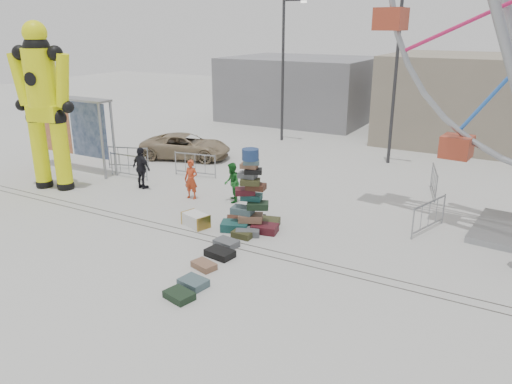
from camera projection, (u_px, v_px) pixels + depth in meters
The scene contains 26 objects.
ground at pixel (184, 245), 15.86m from camera, with size 90.00×90.00×0.00m, color #9E9E99.
track_line_near at pixel (195, 238), 16.35m from camera, with size 40.00×0.04×0.01m, color #47443F.
track_line_far at pixel (202, 234), 16.68m from camera, with size 40.00×0.04×0.01m, color #47443F.
building_right at pixel (495, 101), 28.34m from camera, with size 12.00×8.00×5.00m, color gray.
building_left at pixel (300, 89), 36.10m from camera, with size 10.00×8.00×4.40m, color gray.
lamp_post_right at pixel (398, 72), 23.73m from camera, with size 1.41×0.25×8.00m.
lamp_post_left at pixel (284, 64), 28.62m from camera, with size 1.41×0.25×8.00m.
suitcase_tower at pixel (251, 207), 16.87m from camera, with size 2.13×1.84×2.82m.
crash_test_dummy at pixel (44, 101), 20.19m from camera, with size 2.80×1.23×7.03m.
banner_scaffold at pixel (69, 116), 23.09m from camera, with size 4.83×0.84×3.49m.
steamer_trunk at pixel (196, 220), 17.28m from camera, with size 0.96×0.55×0.45m, color silver.
row_case_0 at pixel (243, 234), 16.43m from camera, with size 0.67×0.56×0.21m, color #393A1D.
row_case_1 at pixel (226, 243), 15.74m from camera, with size 0.75×0.51×0.21m, color #55585C.
row_case_2 at pixel (220, 253), 15.04m from camera, with size 0.85×0.57×0.22m, color black.
row_case_3 at pixel (204, 265), 14.32m from camera, with size 0.71×0.45×0.19m, color #865C44.
row_case_4 at pixel (193, 283), 13.33m from camera, with size 0.73×0.56×0.21m, color #445C61.
row_case_5 at pixel (179, 295), 12.73m from camera, with size 0.74×0.54×0.19m, color black.
barricade_dummy_a at pixel (128, 158), 23.98m from camera, with size 2.00×0.10×1.10m, color gray, non-canonical shape.
barricade_dummy_b at pixel (129, 166), 22.59m from camera, with size 2.00×0.10×1.10m, color gray, non-canonical shape.
barricade_dummy_c at pixel (195, 165), 22.79m from camera, with size 2.00×0.10×1.10m, color gray, non-canonical shape.
barricade_wheel_front at pixel (429, 216), 16.74m from camera, with size 2.00×0.10×1.10m, color gray, non-canonical shape.
barricade_wheel_back at pixel (434, 182), 20.36m from camera, with size 2.00×0.10×1.10m, color gray, non-canonical shape.
pedestrian_red at pixel (191, 179), 19.84m from camera, with size 0.58×0.38×1.58m, color #B43819.
pedestrian_green at pixel (232, 183), 19.46m from camera, with size 0.76×0.60×1.57m, color #18601E.
pedestrian_black at pixel (141, 168), 21.02m from camera, with size 1.05×0.44×1.79m, color black.
parked_suv at pixel (186, 146), 25.87m from camera, with size 2.11×4.59×1.27m, color #907B5C.
Camera 1 is at (9.08, -11.51, 6.69)m, focal length 35.00 mm.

